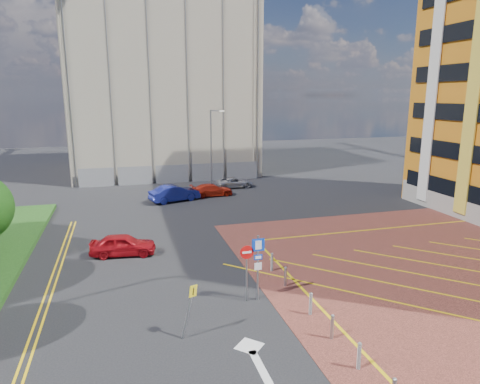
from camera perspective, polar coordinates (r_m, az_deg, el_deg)
name	(u,v)px	position (r m, az deg, el deg)	size (l,w,h in m)	color
ground	(254,311)	(19.96, 1.86, -15.56)	(140.00, 140.00, 0.00)	black
lamp_back	(212,144)	(46.01, -3.77, 6.36)	(1.53, 0.16, 8.00)	#9EA0A8
sign_cluster	(254,261)	(20.06, 1.86, -9.24)	(1.17, 0.12, 3.20)	#9EA0A8
warning_sign	(190,305)	(17.49, -6.69, -14.70)	(0.72, 0.41, 2.25)	#9EA0A8
bollard_row	(317,312)	(19.15, 10.27, -15.49)	(0.14, 11.14, 0.90)	#9EA0A8
construction_building	(160,83)	(57.01, -10.61, 14.09)	(21.20, 19.20, 22.00)	#B0A590
construction_fence	(181,173)	(47.93, -7.82, 2.46)	(21.60, 0.06, 2.00)	gray
car_red_left	(123,245)	(26.96, -15.34, -6.79)	(1.56, 3.87, 1.32)	#A90E16
car_blue_back	(175,193)	(39.41, -8.72, -0.17)	(1.59, 4.56, 1.50)	navy
car_red_back	(212,190)	(41.16, -3.78, 0.27)	(1.65, 4.06, 1.18)	#B7210F
car_silver_back	(234,182)	(44.85, -0.74, 1.28)	(1.81, 3.92, 1.09)	#A6A5AC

